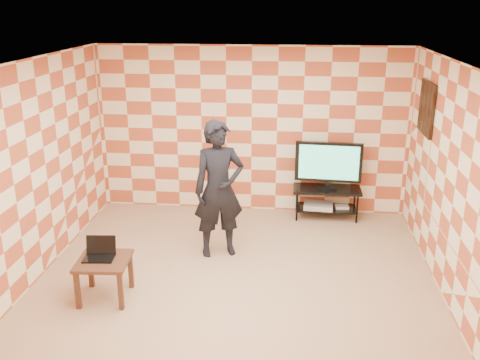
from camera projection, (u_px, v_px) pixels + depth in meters
name	position (u px, v px, depth m)	size (l,w,h in m)	color
floor	(235.00, 282.00, 6.69)	(5.00, 5.00, 0.00)	#9E7F62
wall_back	(252.00, 131.00, 8.61)	(5.00, 0.02, 2.70)	#F9E8BF
wall_front	(198.00, 290.00, 3.90)	(5.00, 0.02, 2.70)	#F9E8BF
wall_left	(31.00, 174.00, 6.49)	(0.02, 5.00, 2.70)	#F9E8BF
wall_right	(455.00, 187.00, 6.02)	(0.02, 5.00, 2.70)	#F9E8BF
ceiling	(235.00, 63.00, 5.82)	(5.00, 5.00, 0.02)	white
wall_art	(427.00, 108.00, 7.29)	(0.04, 0.72, 0.72)	black
tv_stand	(327.00, 196.00, 8.56)	(1.07, 0.48, 0.50)	black
tv	(328.00, 163.00, 8.38)	(1.04, 0.22, 0.76)	black
dvd_player	(318.00, 206.00, 8.58)	(0.46, 0.33, 0.08)	#B1B1B3
game_console	(342.00, 207.00, 8.59)	(0.21, 0.15, 0.05)	silver
side_table	(104.00, 266.00, 6.22)	(0.63, 0.63, 0.50)	#3A241A
laptop	(100.00, 253.00, 6.24)	(0.37, 0.30, 0.23)	black
person	(219.00, 189.00, 7.17)	(0.69, 0.45, 1.88)	black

